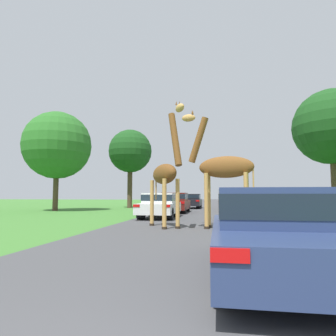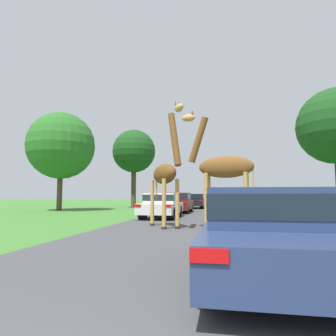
% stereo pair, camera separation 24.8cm
% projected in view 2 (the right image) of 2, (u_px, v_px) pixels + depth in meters
% --- Properties ---
extents(road, '(7.82, 120.00, 0.00)m').
position_uv_depth(road, '(216.00, 208.00, 29.98)').
color(road, '#424244').
rests_on(road, ground).
extents(giraffe_near_road, '(1.87, 2.66, 4.77)m').
position_uv_depth(giraffe_near_road, '(165.00, 174.00, 12.03)').
color(giraffe_near_road, tan).
rests_on(giraffe_near_road, ground).
extents(giraffe_companion, '(2.85, 0.92, 4.73)m').
position_uv_depth(giraffe_companion, '(222.00, 168.00, 11.56)').
color(giraffe_companion, tan).
rests_on(giraffe_companion, ground).
extents(car_lead_maroon, '(1.99, 4.43, 1.38)m').
position_uv_depth(car_lead_maroon, '(268.00, 230.00, 4.73)').
color(car_lead_maroon, navy).
rests_on(car_lead_maroon, ground).
extents(car_queue_right, '(1.90, 3.98, 1.28)m').
position_uv_depth(car_queue_right, '(253.00, 202.00, 23.65)').
color(car_queue_right, silver).
rests_on(car_queue_right, ground).
extents(car_queue_left, '(1.93, 4.48, 1.44)m').
position_uv_depth(car_queue_left, '(178.00, 202.00, 22.02)').
color(car_queue_left, '#561914').
rests_on(car_queue_left, ground).
extents(car_far_ahead, '(1.77, 4.56, 1.38)m').
position_uv_depth(car_far_ahead, '(195.00, 201.00, 29.09)').
color(car_far_ahead, black).
rests_on(car_far_ahead, ground).
extents(car_verge_right, '(1.88, 4.36, 1.38)m').
position_uv_depth(car_verge_right, '(162.00, 205.00, 16.86)').
color(car_verge_right, silver).
rests_on(car_verge_right, ground).
extents(car_rear_follower, '(1.92, 4.49, 1.52)m').
position_uv_depth(car_rear_follower, '(260.00, 204.00, 16.05)').
color(car_rear_follower, gray).
rests_on(car_rear_follower, ground).
extents(tree_centre_back, '(4.34, 4.34, 7.88)m').
position_uv_depth(tree_centre_back, '(134.00, 152.00, 30.33)').
color(tree_centre_back, '#4C3828').
rests_on(tree_centre_back, ground).
extents(tree_far_right, '(5.54, 5.54, 8.15)m').
position_uv_depth(tree_far_right, '(61.00, 146.00, 24.88)').
color(tree_far_right, '#4C3828').
rests_on(tree_far_right, ground).
extents(tree_mid_field, '(5.44, 5.44, 8.91)m').
position_uv_depth(tree_mid_field, '(336.00, 126.00, 21.33)').
color(tree_mid_field, '#4C3828').
rests_on(tree_mid_field, ground).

